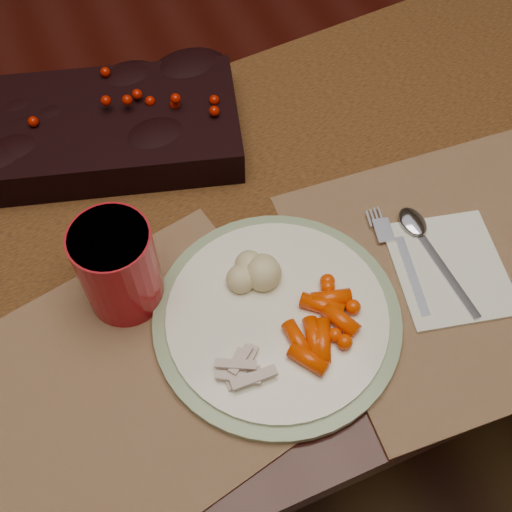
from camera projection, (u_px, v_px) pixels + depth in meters
name	position (u px, v px, depth m)	size (l,w,h in m)	color
floor	(226.00, 350.00, 1.54)	(5.00, 5.00, 0.00)	black
dining_table	(219.00, 271.00, 1.23)	(1.80, 1.00, 0.75)	black
table_runner	(254.00, 154.00, 0.89)	(1.73, 0.36, 0.00)	#4D2605
centerpiece	(101.00, 125.00, 0.87)	(0.37, 0.19, 0.07)	black
placemat_main	(505.00, 255.00, 0.80)	(0.49, 0.36, 0.00)	brown
placemat_second	(111.00, 396.00, 0.70)	(0.43, 0.32, 0.00)	brown
dinner_plate	(277.00, 318.00, 0.74)	(0.29, 0.29, 0.02)	white
baby_carrots	(312.00, 335.00, 0.71)	(0.10, 0.08, 0.02)	#E73A00
mashed_potatoes	(247.00, 265.00, 0.75)	(0.08, 0.07, 0.04)	beige
turkey_shreds	(248.00, 369.00, 0.69)	(0.07, 0.06, 0.02)	tan
napkin	(449.00, 268.00, 0.78)	(0.13, 0.15, 0.01)	white
fork	(405.00, 263.00, 0.78)	(0.02, 0.14, 0.00)	#BABABA
spoon	(436.00, 258.00, 0.79)	(0.03, 0.16, 0.00)	silver
red_cup	(118.00, 267.00, 0.72)	(0.09, 0.09, 0.12)	#A61018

